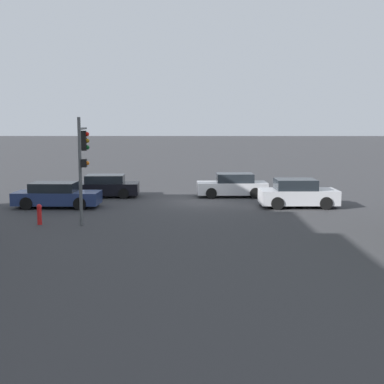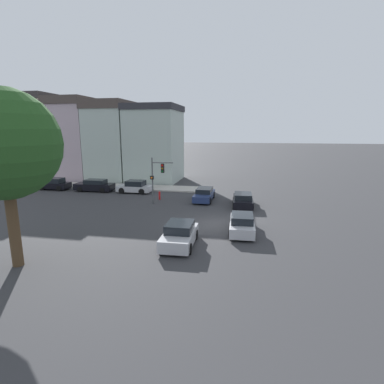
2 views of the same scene
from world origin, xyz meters
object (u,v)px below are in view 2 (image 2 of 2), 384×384
Objects in this scene: street_tree at (3,145)px; traffic_signal at (157,174)px; parked_car_1 at (95,186)px; parked_car_0 at (135,187)px; crossing_car_0 at (243,200)px; crossing_car_1 at (204,195)px; crossing_car_3 at (242,224)px; parked_car_2 at (54,184)px; crossing_car_2 at (179,235)px; fire_hydrant at (160,195)px.

traffic_signal is (15.05, -3.54, -3.59)m from street_tree.
traffic_signal is 11.00m from parked_car_1.
parked_car_0 is 5.22m from parked_car_1.
crossing_car_1 is (1.75, 4.13, 0.00)m from crossing_car_0.
traffic_signal reaches higher than crossing_car_0.
parked_car_2 reaches higher than crossing_car_3.
parked_car_1 is at bearing 17.00° from street_tree.
traffic_signal is 1.11× the size of crossing_car_3.
traffic_signal is at bearing 133.69° from parked_car_0.
parked_car_1 is at bearing -179.82° from parked_car_2.
parked_car_0 is (15.31, 9.08, -0.02)m from crossing_car_2.
street_tree is at bearing 169.55° from fire_hydrant.
street_tree is 11.17m from crossing_car_2.
crossing_car_0 reaches higher than fire_hydrant.
parked_car_0 is (2.46, 8.80, 0.05)m from crossing_car_1.
fire_hydrant is at bearing 162.35° from parked_car_1.
crossing_car_2 reaches higher than fire_hydrant.
street_tree is 21.59m from parked_car_1.
street_tree is at bearing 106.78° from parked_car_1.
street_tree reaches higher than crossing_car_3.
traffic_signal is 3.27m from fire_hydrant.
crossing_car_2 is at bearing 20.28° from traffic_signal.
parked_car_2 reaches higher than parked_car_1.
street_tree is 2.16× the size of crossing_car_0.
crossing_car_0 is 13.60m from parked_car_0.
crossing_car_2 is at bearing 2.04° from crossing_car_1.
parked_car_0 is 10.72m from parked_car_2.
street_tree reaches higher than crossing_car_1.
crossing_car_3 reaches higher than crossing_car_0.
crossing_car_2 is 1.00× the size of parked_car_0.
fire_hydrant is (16.95, -3.13, -6.22)m from street_tree.
fire_hydrant is at bearing -171.54° from traffic_signal.
crossing_car_2 is (-10.45, -4.69, -2.40)m from traffic_signal.
parked_car_1 reaches higher than crossing_car_3.
traffic_signal is at bearing 91.55° from crossing_car_0.
crossing_car_1 is (17.45, -7.95, -6.06)m from street_tree.
crossing_car_1 is 1.05× the size of crossing_car_3.
traffic_signal reaches higher than crossing_car_2.
crossing_car_3 is at bearing 178.05° from crossing_car_0.
parked_car_1 is at bearing 72.57° from fire_hydrant.
fire_hydrant is (-2.85, -14.70, -0.21)m from parked_car_2.
parked_car_1 is (15.23, 14.29, -0.02)m from crossing_car_2.
crossing_car_3 is 1.11× the size of parked_car_2.
crossing_car_3 is at bearing -57.37° from street_tree.
street_tree is at bearing -62.09° from crossing_car_2.
traffic_signal reaches higher than fire_hydrant.
crossing_car_3 is at bearing 46.20° from traffic_signal.
crossing_car_1 is 12.86m from crossing_car_2.
crossing_car_0 is 4.86× the size of fire_hydrant.
parked_car_1 is 5.50m from parked_car_2.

